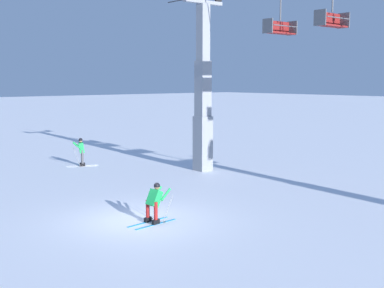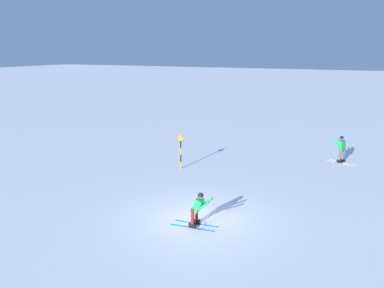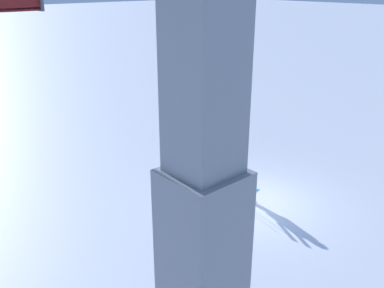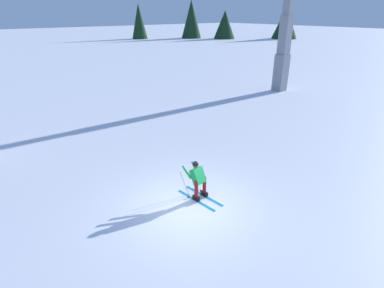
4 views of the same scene
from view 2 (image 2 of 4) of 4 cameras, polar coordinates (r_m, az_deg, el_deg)
ground_plane at (r=16.54m, az=0.89°, el=-10.49°), size 260.00×260.00×0.00m
skier_carving_main at (r=15.62m, az=0.79°, el=-8.87°), size 0.75×1.84×1.49m
trail_marker_pole at (r=22.97m, az=-1.59°, el=-0.83°), size 0.07×0.28×2.02m
skier_distant_uphill at (r=25.85m, az=20.16°, el=-0.45°), size 1.12×1.78×1.64m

